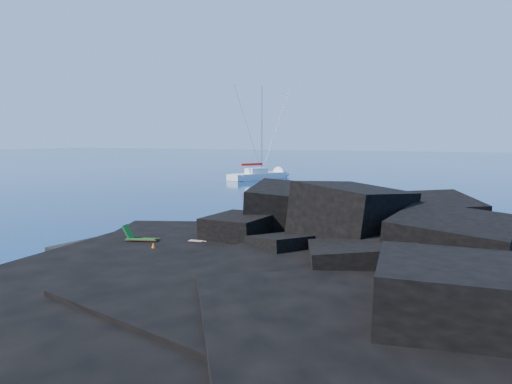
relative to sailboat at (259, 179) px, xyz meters
The scene contains 9 objects.
ground 43.68m from the sailboat, 76.95° to the right, with size 400.00×400.00×0.00m, color #031032.
headland 45.68m from the sailboat, 59.97° to the right, with size 24.00×24.00×3.60m, color black, non-canonical shape.
beach 44.44m from the sailboat, 71.14° to the right, with size 8.50×6.00×0.70m, color black.
surf_foam 40.39m from the sailboat, 68.40° to the right, with size 10.00×8.00×0.06m, color white, non-canonical shape.
sailboat is the anchor object (origin of this frame).
deck_chair 44.55m from the sailboat, 71.76° to the right, with size 1.66×0.73×1.14m, color #166620, non-canonical shape.
towel 44.30m from the sailboat, 68.40° to the right, with size 1.89×0.90×0.05m, color silver.
sunbather 44.30m from the sailboat, 68.40° to the right, with size 1.80×0.49×0.27m, color tan, non-canonical shape.
marker_cone 46.04m from the sailboat, 70.42° to the right, with size 0.35×0.35×0.54m, color #FF620D.
Camera 1 is at (19.57, -18.89, 5.62)m, focal length 35.00 mm.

